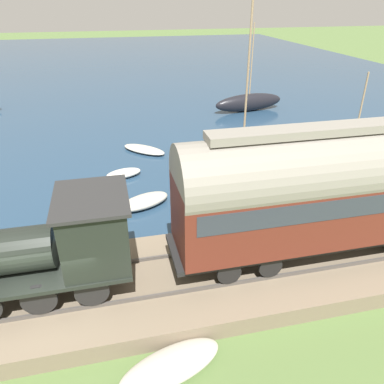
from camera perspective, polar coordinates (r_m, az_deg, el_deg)
The scene contains 12 objects.
ground_plane at distance 12.65m, azimuth -19.07°, elevation -16.63°, with size 200.00×200.00×0.00m, color #516B38.
harbor_water at distance 52.63m, azimuth -15.77°, elevation 17.59°, with size 80.00×80.00×0.01m.
rail_embankment at distance 12.57m, azimuth -19.23°, elevation -15.11°, with size 4.63×56.00×0.71m.
steam_locomotive at distance 11.30m, azimuth -20.51°, elevation -7.28°, with size 2.41×5.70×3.19m.
passenger_coach at distance 12.73m, azimuth 21.09°, elevation 0.89°, with size 2.38×10.74×4.50m.
sailboat_black at distance 31.85m, azimuth 8.66°, elevation 13.37°, with size 2.12×6.13×6.70m.
sailboat_teal at distance 23.99m, azimuth 23.23°, elevation 6.04°, with size 1.61×3.80×4.90m.
sailboat_yellow at distance 19.24m, azimuth 7.51°, elevation 3.02°, with size 3.58×5.99×8.57m.
rowboat_mid_harbor at distance 17.09m, azimuth -7.27°, elevation -1.42°, with size 2.01×2.66×0.49m.
rowboat_far_out at distance 23.17m, azimuth -7.31°, elevation 6.45°, with size 2.82×2.88×0.32m.
rowboat_off_pier at distance 20.04m, azimuth -10.39°, elevation 2.81°, with size 1.37×2.05×0.40m.
beached_dinghy at distance 10.48m, azimuth -3.25°, elevation -24.90°, with size 1.88×3.00×0.44m.
Camera 1 is at (-9.10, -1.95, 8.56)m, focal length 35.00 mm.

